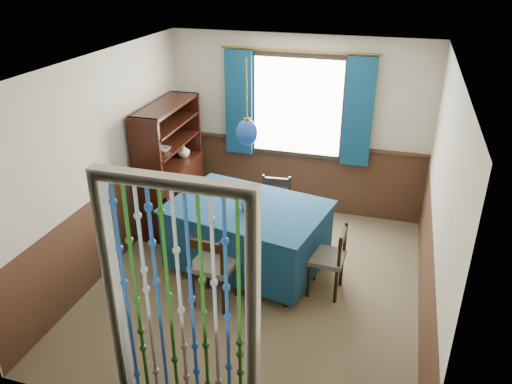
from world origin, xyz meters
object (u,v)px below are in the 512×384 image
(chair_far, at_px, (274,209))
(chair_right, at_px, (329,258))
(chair_left, at_px, (179,215))
(pendant_lamp, at_px, (247,132))
(vase_sideboard, at_px, (184,150))
(dining_table, at_px, (248,233))
(bowl_shelf, at_px, (163,149))
(vase_table, at_px, (248,202))
(chair_near, at_px, (213,266))
(sideboard, at_px, (171,182))

(chair_far, bearing_deg, chair_right, 127.21)
(chair_left, bearing_deg, pendant_lamp, 87.24)
(chair_right, relative_size, vase_sideboard, 4.13)
(pendant_lamp, distance_m, vase_sideboard, 1.91)
(dining_table, xyz_separation_m, chair_right, (0.98, -0.19, -0.04))
(bowl_shelf, bearing_deg, vase_table, -25.37)
(chair_left, height_order, vase_table, vase_table)
(vase_sideboard, bearing_deg, chair_near, -58.94)
(dining_table, xyz_separation_m, bowl_shelf, (-1.30, 0.56, 0.70))
(chair_near, bearing_deg, bowl_shelf, 136.68)
(chair_left, distance_m, chair_right, 2.02)
(chair_near, bearing_deg, chair_left, 135.63)
(bowl_shelf, distance_m, vase_sideboard, 0.66)
(dining_table, xyz_separation_m, chair_far, (0.13, 0.73, -0.03))
(chair_far, xyz_separation_m, bowl_shelf, (-1.43, -0.17, 0.73))
(chair_near, relative_size, vase_sideboard, 4.48)
(chair_left, distance_m, pendant_lamp, 1.63)
(sideboard, distance_m, pendant_lamp, 1.95)
(chair_near, xyz_separation_m, chair_left, (-0.83, 0.97, -0.03))
(chair_right, height_order, pendant_lamp, pendant_lamp)
(chair_right, distance_m, sideboard, 2.56)
(dining_table, distance_m, vase_sideboard, 1.81)
(dining_table, height_order, vase_table, vase_table)
(chair_far, relative_size, sideboard, 0.50)
(pendant_lamp, height_order, bowl_shelf, pendant_lamp)
(chair_left, distance_m, vase_table, 1.17)
(chair_near, height_order, chair_left, chair_near)
(chair_near, height_order, vase_table, vase_table)
(chair_far, distance_m, chair_right, 1.26)
(chair_near, bearing_deg, chair_right, 30.72)
(dining_table, xyz_separation_m, sideboard, (-1.36, 0.83, 0.11))
(chair_far, xyz_separation_m, vase_table, (-0.09, -0.81, 0.47))
(sideboard, bearing_deg, chair_far, -5.03)
(bowl_shelf, bearing_deg, chair_near, -48.44)
(pendant_lamp, bearing_deg, vase_table, -64.70)
(chair_left, bearing_deg, chair_near, 51.37)
(chair_left, height_order, vase_sideboard, vase_sideboard)
(bowl_shelf, bearing_deg, dining_table, -23.27)
(chair_left, relative_size, pendant_lamp, 0.89)
(dining_table, relative_size, chair_right, 2.37)
(dining_table, distance_m, chair_near, 0.75)
(chair_left, bearing_deg, sideboard, -136.61)
(sideboard, bearing_deg, bowl_shelf, -78.85)
(chair_near, height_order, chair_right, chair_near)
(chair_near, height_order, bowl_shelf, bowl_shelf)
(chair_left, relative_size, vase_table, 4.68)
(sideboard, xyz_separation_m, vase_table, (1.40, -0.90, 0.34))
(chair_left, distance_m, bowl_shelf, 0.87)
(chair_right, bearing_deg, dining_table, 81.86)
(sideboard, relative_size, pendant_lamp, 1.83)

